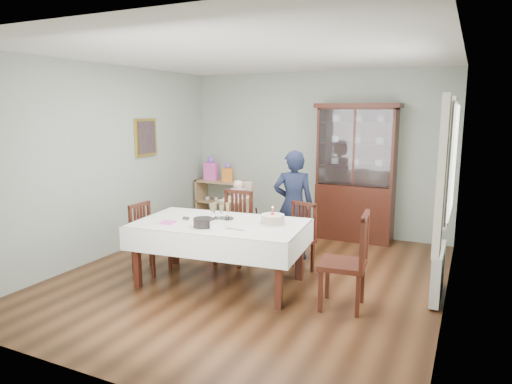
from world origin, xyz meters
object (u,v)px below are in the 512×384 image
Objects in this scene: chair_far_right at (296,252)px; chair_end_left at (151,252)px; chair_far_left at (233,242)px; chair_end_right at (344,280)px; gift_bag_orange at (227,173)px; birthday_cake at (272,220)px; gift_bag_pink at (211,169)px; dining_table at (220,253)px; high_chair at (239,221)px; china_cabinet at (356,171)px; sideboard at (220,202)px; champagne_tray at (220,215)px; woman at (293,205)px.

chair_far_right is 1.01× the size of chair_end_left.
chair_far_left is 1.09× the size of chair_far_right.
gift_bag_orange reaches higher than chair_end_right.
chair_end_right is at bearing -12.15° from birthday_cake.
birthday_cake is (-0.07, -0.60, 0.55)m from chair_far_right.
chair_far_right is at bearing -62.39° from chair_end_left.
chair_far_right is 0.82m from birthday_cake.
chair_end_left is at bearing -138.67° from chair_far_right.
chair_far_right is 2.05× the size of gift_bag_pink.
dining_table is 1.51m from high_chair.
sideboard is at bearing 179.51° from china_cabinet.
champagne_tray is at bearing -60.79° from high_chair.
woman reaches higher than chair_end_right.
woman is at bearing -31.90° from gift_bag_pink.
woman is (0.67, 0.53, 0.48)m from chair_far_left.
chair_end_right is at bearing -25.05° from high_chair.
gift_bag_orange is (0.17, -0.02, 0.55)m from sideboard.
china_cabinet reaches higher than chair_end_left.
sideboard is (-2.50, 0.02, -0.72)m from china_cabinet.
dining_table is at bearing -97.17° from chair_end_right.
chair_end_right reaches higher than sideboard.
gift_bag_pink is at bearing 17.32° from chair_end_left.
chair_end_right is at bearing -39.50° from gift_bag_pink.
china_cabinet is at bearing 97.44° from chair_far_right.
woman is at bearing -146.51° from chair_end_right.
chair_end_left is 1.12m from champagne_tray.
chair_end_left is 2.03× the size of gift_bag_pink.
dining_table is 1.04m from chair_end_left.
champagne_tray is at bearing -121.76° from chair_far_right.
woman is at bearing 35.12° from chair_far_left.
chair_far_left is 0.63× the size of woman.
champagne_tray is at bearing -79.42° from chair_end_left.
china_cabinet reaches higher than gift_bag_orange.
gift_bag_pink reaches higher than champagne_tray.
chair_end_left is 0.86× the size of high_chair.
woman reaches higher than chair_far_right.
gift_bag_pink reaches higher than chair_far_left.
chair_far_right is 2.83m from gift_bag_orange.
dining_table is 1.02m from chair_far_right.
gift_bag_orange is (-2.87, 2.65, 0.64)m from chair_end_right.
woman is (1.47, 1.31, 0.50)m from chair_end_left.
chair_far_left is at bearing -51.81° from gift_bag_pink.
gift_bag_orange is at bearing 154.36° from chair_far_right.
high_chair is (-2.02, 1.46, 0.10)m from chair_end_right.
chair_far_left is (1.28, -1.87, -0.11)m from sideboard.
birthday_cake reaches higher than sideboard.
birthday_cake reaches higher than champagne_tray.
woman is at bearing -112.49° from china_cabinet.
chair_far_left is at bearing -42.26° from chair_end_left.
chair_end_left is at bearing -173.78° from birthday_cake.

